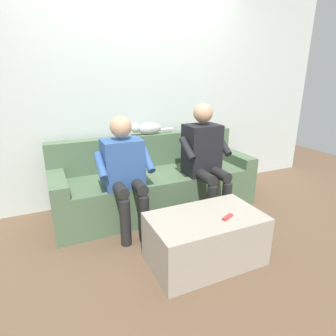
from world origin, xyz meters
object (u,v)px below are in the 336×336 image
(coffee_table, at_px, (205,239))
(person_right_seated, at_px, (125,168))
(person_left_seated, at_px, (204,154))
(cat_on_backrest, at_px, (146,128))
(couch, at_px, (155,184))
(remote_red, at_px, (228,217))

(coffee_table, xyz_separation_m, person_right_seated, (0.44, -0.77, 0.44))
(coffee_table, bearing_deg, person_right_seated, -60.06)
(person_left_seated, bearing_deg, person_right_seated, 0.16)
(cat_on_backrest, bearing_deg, couch, 88.87)
(couch, height_order, person_right_seated, person_right_seated)
(coffee_table, height_order, cat_on_backrest, cat_on_backrest)
(coffee_table, distance_m, person_left_seated, 1.01)
(couch, height_order, person_left_seated, person_left_seated)
(person_right_seated, distance_m, remote_red, 1.06)
(couch, relative_size, coffee_table, 2.45)
(couch, xyz_separation_m, cat_on_backrest, (-0.00, -0.25, 0.60))
(coffee_table, relative_size, remote_red, 7.82)
(cat_on_backrest, xyz_separation_m, remote_red, (-0.13, 1.46, -0.47))
(couch, relative_size, cat_on_backrest, 4.32)
(couch, distance_m, person_right_seated, 0.66)
(coffee_table, distance_m, remote_red, 0.28)
(person_left_seated, distance_m, cat_on_backrest, 0.76)
(coffee_table, xyz_separation_m, cat_on_backrest, (-0.00, -1.36, 0.69))
(coffee_table, relative_size, person_right_seated, 0.81)
(couch, bearing_deg, person_right_seated, 37.46)
(coffee_table, relative_size, person_left_seated, 0.76)
(person_left_seated, distance_m, remote_red, 0.96)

